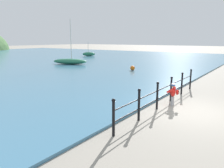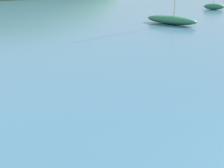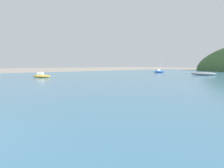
# 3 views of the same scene
# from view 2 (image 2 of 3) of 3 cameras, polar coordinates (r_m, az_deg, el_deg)

# --- Properties ---
(water) EXTENTS (80.00, 60.00, 0.10)m
(water) POSITION_cam_2_polar(r_m,az_deg,el_deg) (31.90, -19.45, 14.74)
(water) COLOR teal
(water) RESTS_ON ground
(boat_twin_mast) EXTENTS (2.03, 2.13, 2.44)m
(boat_twin_mast) POSITION_cam_2_polar(r_m,az_deg,el_deg) (33.27, 21.29, 15.43)
(boat_twin_mast) COLOR #287551
(boat_twin_mast) RESTS_ON water
(boat_far_right) EXTENTS (2.74, 4.26, 5.17)m
(boat_far_right) POSITION_cam_2_polar(r_m,az_deg,el_deg) (20.79, 12.73, 13.50)
(boat_far_right) COLOR #287551
(boat_far_right) RESTS_ON water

